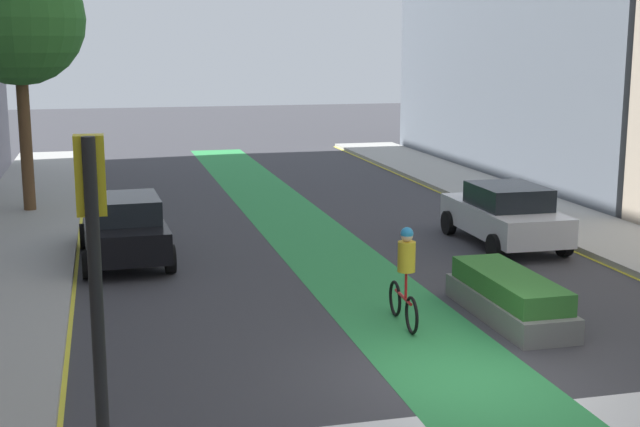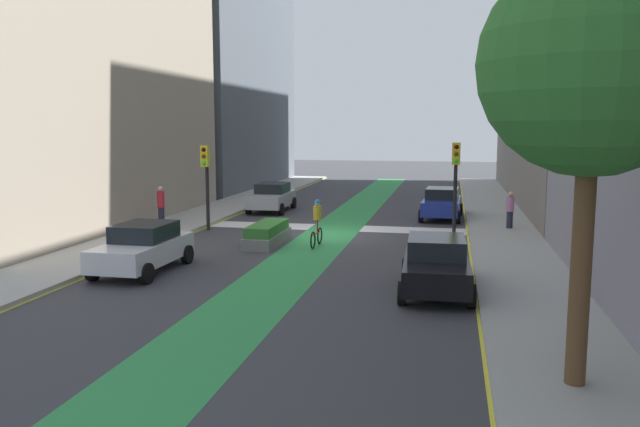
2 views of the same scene
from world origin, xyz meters
TOP-DOWN VIEW (x-y plane):
  - ground_plane at (0.00, 0.00)m, footprint 120.00×120.00m
  - bike_lane_paint at (0.01, 0.00)m, footprint 2.40×60.00m
  - curb_stripe_left at (-6.00, 0.00)m, footprint 0.16×60.00m
  - traffic_signal_near_left at (-5.38, -1.28)m, footprint 0.35×0.52m
  - car_white_right_far at (4.59, 8.13)m, footprint 2.06×4.22m
  - car_black_left_far at (-4.85, 8.83)m, footprint 2.15×4.26m
  - cyclist_in_lane at (-0.05, 2.64)m, footprint 0.32×1.73m
  - street_tree_near at (-7.47, 15.33)m, footprint 3.84×3.84m
  - median_planter at (2.01, 2.61)m, footprint 1.13×3.42m

SIDE VIEW (x-z plane):
  - ground_plane at x=0.00m, z-range 0.00..0.00m
  - bike_lane_paint at x=0.01m, z-range 0.00..0.01m
  - curb_stripe_left at x=-6.00m, z-range 0.00..0.01m
  - median_planter at x=2.01m, z-range -0.02..0.83m
  - car_white_right_far at x=4.59m, z-range 0.02..1.59m
  - car_black_left_far at x=-4.85m, z-range 0.02..1.59m
  - cyclist_in_lane at x=-0.05m, z-range 0.04..1.90m
  - traffic_signal_near_left at x=-5.38m, z-range 0.82..4.83m
  - street_tree_near at x=-7.47m, z-range 1.96..9.50m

